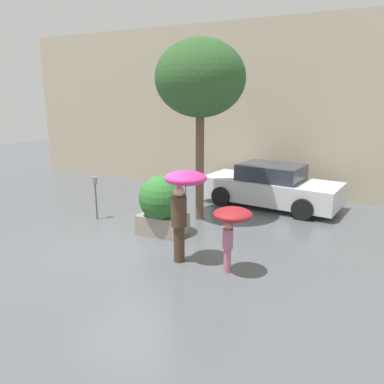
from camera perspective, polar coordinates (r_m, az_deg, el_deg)
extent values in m
plane|color=#51565B|center=(9.04, -9.61, -8.12)|extent=(40.00, 40.00, 0.00)
cube|color=#B7A88E|center=(14.17, 5.53, 12.49)|extent=(18.00, 0.30, 6.00)
cube|color=gray|center=(9.62, -4.49, -4.94)|extent=(1.19, 0.76, 0.51)
sphere|color=#286028|center=(9.42, -4.57, -0.93)|extent=(1.18, 1.18, 1.18)
cylinder|color=#473323|center=(8.00, -1.98, -7.86)|extent=(0.23, 0.23, 0.80)
cylinder|color=#473323|center=(7.76, -2.03, -2.96)|extent=(0.33, 0.33, 0.63)
sphere|color=beige|center=(7.65, -2.05, 0.07)|extent=(0.22, 0.22, 0.22)
cylinder|color=#4C4C51|center=(7.63, -0.95, -0.35)|extent=(0.02, 0.02, 0.68)
ellipsoid|color=#E02D84|center=(7.55, -0.96, 2.14)|extent=(0.87, 0.87, 0.28)
cylinder|color=#B76684|center=(7.61, 5.40, -10.31)|extent=(0.15, 0.15, 0.51)
cylinder|color=#B76684|center=(7.43, 5.48, -7.11)|extent=(0.21, 0.21, 0.40)
sphere|color=tan|center=(7.34, 5.53, -5.15)|extent=(0.14, 0.14, 0.14)
cylinder|color=#4C4C51|center=(7.29, 6.19, -5.28)|extent=(0.02, 0.02, 0.50)
ellipsoid|color=maroon|center=(7.22, 6.24, -3.41)|extent=(0.76, 0.76, 0.24)
cube|color=silver|center=(12.27, 11.86, 0.29)|extent=(4.44, 2.25, 0.69)
cube|color=#2D333D|center=(12.15, 12.00, 3.00)|extent=(2.09, 1.70, 0.49)
cylinder|color=black|center=(12.10, 4.48, -0.66)|extent=(0.65, 0.30, 0.62)
cylinder|color=black|center=(13.60, 7.98, 0.91)|extent=(0.65, 0.30, 0.62)
cylinder|color=black|center=(11.13, 16.50, -2.53)|extent=(0.65, 0.30, 0.62)
cylinder|color=black|center=(12.74, 18.77, -0.61)|extent=(0.65, 0.30, 0.62)
cylinder|color=brown|center=(10.48, 1.20, 4.38)|extent=(0.23, 0.23, 3.23)
ellipsoid|color=#2D5628|center=(10.34, 1.26, 16.94)|extent=(2.41, 2.41, 2.05)
cylinder|color=#595B60|center=(11.04, -14.40, -1.40)|extent=(0.05, 0.05, 1.04)
cylinder|color=gray|center=(10.90, -14.60, 1.73)|extent=(0.14, 0.14, 0.20)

